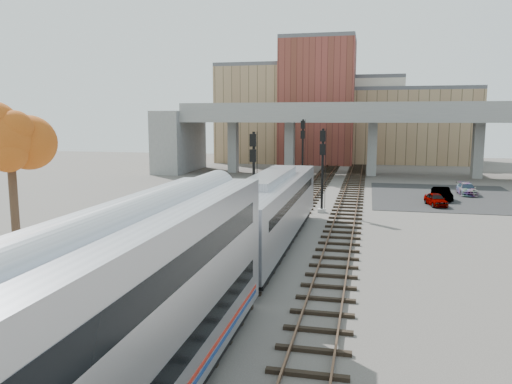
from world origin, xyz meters
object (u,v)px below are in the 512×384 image
at_px(car_c, 467,189).
at_px(car_a, 436,199).
at_px(signal_mast_far, 303,150).
at_px(tree, 10,140).
at_px(signal_mast_mid, 322,172).
at_px(signal_mast_near, 253,182).
at_px(car_b, 442,194).
at_px(locomotive, 271,208).

bearing_deg(car_c, car_a, -118.75).
relative_size(signal_mast_far, tree, 0.86).
distance_m(signal_mast_mid, tree, 22.85).
height_order(signal_mast_near, car_b, signal_mast_near).
distance_m(signal_mast_mid, car_a, 11.02).
distance_m(locomotive, tree, 14.59).
bearing_deg(locomotive, car_b, 57.91).
bearing_deg(signal_mast_far, car_c, -21.64).
xyz_separation_m(car_a, car_c, (3.78, 7.33, 0.01)).
height_order(signal_mast_far, tree, tree).
height_order(signal_mast_far, car_a, signal_mast_far).
bearing_deg(signal_mast_near, car_c, 47.96).
relative_size(car_a, car_c, 0.84).
xyz_separation_m(signal_mast_mid, signal_mast_far, (-4.10, 19.31, 0.47)).
bearing_deg(car_a, car_b, 62.62).
xyz_separation_m(signal_mast_mid, car_b, (10.28, 8.34, -2.65)).
relative_size(locomotive, car_b, 5.28).
bearing_deg(signal_mast_mid, signal_mast_far, 101.98).
xyz_separation_m(locomotive, signal_mast_mid, (2.00, 11.24, 1.00)).
bearing_deg(tree, car_a, 43.08).
height_order(tree, car_b, tree).
bearing_deg(car_b, car_a, -111.05).
xyz_separation_m(signal_mast_near, signal_mast_far, (-0.00, 25.97, 0.53)).
bearing_deg(car_b, signal_mast_near, -138.90).
bearing_deg(car_b, signal_mast_far, 137.57).
height_order(locomotive, signal_mast_mid, signal_mast_mid).
bearing_deg(signal_mast_near, signal_mast_far, 90.00).
distance_m(signal_mast_mid, car_b, 13.50).
relative_size(signal_mast_far, car_c, 1.91).
xyz_separation_m(locomotive, car_b, (12.28, 19.58, -1.64)).
bearing_deg(car_c, tree, -134.49).
bearing_deg(signal_mast_mid, car_b, 39.05).
bearing_deg(locomotive, tree, -154.39).
bearing_deg(car_a, tree, -148.34).
bearing_deg(signal_mast_mid, tree, -130.21).
bearing_deg(car_b, car_c, 50.18).
xyz_separation_m(car_b, car_c, (2.86, 4.13, -0.03)).
distance_m(signal_mast_near, car_b, 20.94).
relative_size(signal_mast_mid, car_b, 1.86).
bearing_deg(signal_mast_mid, car_c, 43.49).
height_order(signal_mast_mid, signal_mast_far, signal_mast_far).
bearing_deg(signal_mast_near, car_b, 46.19).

